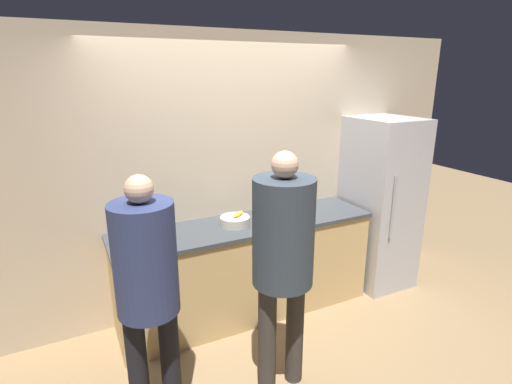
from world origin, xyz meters
The scene contains 11 objects.
ground_plane centered at (0.00, 0.00, 0.00)m, with size 14.00×14.00×0.00m, color #8C704C.
wall_back centered at (0.00, 0.68, 1.30)m, with size 5.20×0.06×2.60m.
counter centered at (0.00, 0.36, 0.46)m, with size 2.43×0.66×0.92m.
refrigerator centered at (1.55, 0.30, 0.90)m, with size 0.61×0.73×1.80m.
person_left centered at (-1.06, -0.49, 1.03)m, with size 0.39×0.39×1.69m.
person_center centered at (-0.18, -0.62, 1.10)m, with size 0.42×0.42×1.77m.
fruit_bowl centered at (-0.11, 0.34, 0.96)m, with size 0.27×0.27×0.12m.
utensil_crock centered at (0.52, 0.59, 0.99)m, with size 0.11×0.11×0.27m.
bottle_clear centered at (-0.85, 0.13, 1.00)m, with size 0.05×0.05×0.21m.
bottle_red centered at (0.43, 0.16, 0.98)m, with size 0.06×0.06×0.15m.
cup_black centered at (0.06, 0.15, 0.97)m, with size 0.07×0.07×0.10m.
Camera 1 is at (-1.43, -2.74, 2.24)m, focal length 28.00 mm.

